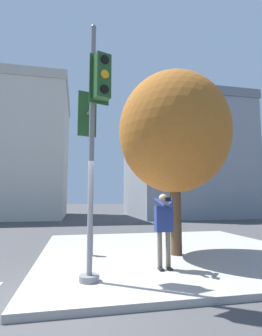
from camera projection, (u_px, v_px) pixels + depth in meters
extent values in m
plane|color=#424244|center=(43.00, 307.00, 4.21)|extent=(160.00, 160.00, 0.00)
cube|color=#9E9B96|center=(172.00, 251.00, 8.32)|extent=(8.00, 8.00, 0.13)
cylinder|color=slate|center=(89.00, 278.00, 5.11)|extent=(0.40, 0.40, 0.12)
cylinder|color=slate|center=(91.00, 145.00, 5.42)|extent=(0.11, 0.11, 5.17)
sphere|color=slate|center=(94.00, 28.00, 5.72)|extent=(0.12, 0.12, 0.12)
cylinder|color=slate|center=(89.00, 112.00, 5.69)|extent=(0.13, 0.31, 0.05)
cube|color=#234C23|center=(86.00, 116.00, 5.94)|extent=(0.35, 0.31, 0.90)
cube|color=#234C23|center=(87.00, 114.00, 5.82)|extent=(0.41, 0.13, 1.02)
cylinder|color=black|center=(84.00, 105.00, 6.09)|extent=(0.17, 0.07, 0.17)
cylinder|color=orange|center=(84.00, 117.00, 6.06)|extent=(0.17, 0.07, 0.17)
cylinder|color=black|center=(84.00, 130.00, 6.02)|extent=(0.17, 0.07, 0.17)
cylinder|color=slate|center=(96.00, 82.00, 5.39)|extent=(0.15, 0.31, 0.05)
cube|color=#234C23|center=(102.00, 77.00, 5.15)|extent=(0.36, 0.32, 0.90)
cube|color=#234C23|center=(99.00, 80.00, 5.27)|extent=(0.41, 0.16, 1.02)
cylinder|color=black|center=(105.00, 59.00, 5.07)|extent=(0.17, 0.08, 0.17)
cylinder|color=orange|center=(105.00, 74.00, 5.04)|extent=(0.17, 0.08, 0.17)
cylinder|color=black|center=(105.00, 89.00, 5.00)|extent=(0.17, 0.08, 0.17)
cube|color=black|center=(161.00, 269.00, 5.91)|extent=(0.09, 0.24, 0.05)
cube|color=black|center=(169.00, 269.00, 5.95)|extent=(0.09, 0.24, 0.05)
cylinder|color=#6B6051|center=(160.00, 250.00, 6.01)|extent=(0.11, 0.11, 0.84)
cylinder|color=#6B6051|center=(168.00, 250.00, 6.05)|extent=(0.11, 0.11, 0.84)
cube|color=navy|center=(164.00, 219.00, 6.11)|extent=(0.40, 0.22, 0.60)
sphere|color=tan|center=(163.00, 198.00, 6.17)|extent=(0.21, 0.21, 0.21)
cube|color=black|center=(168.00, 199.00, 5.86)|extent=(0.12, 0.10, 0.09)
cylinder|color=black|center=(169.00, 199.00, 5.79)|extent=(0.06, 0.08, 0.06)
cylinder|color=navy|center=(160.00, 203.00, 5.99)|extent=(0.23, 0.35, 0.23)
cylinder|color=navy|center=(171.00, 203.00, 6.05)|extent=(0.23, 0.35, 0.23)
cylinder|color=brown|center=(176.00, 212.00, 7.66)|extent=(0.32, 0.32, 2.45)
ellipsoid|color=#A86023|center=(174.00, 132.00, 7.93)|extent=(3.34, 3.34, 3.67)
cylinder|color=#99999E|center=(90.00, 243.00, 7.46)|extent=(0.17, 0.17, 0.66)
sphere|color=#99999E|center=(90.00, 230.00, 7.51)|extent=(0.15, 0.15, 0.15)
cylinder|color=#99999E|center=(90.00, 241.00, 7.36)|extent=(0.08, 0.06, 0.08)
cube|color=gray|center=(183.00, 163.00, 26.54)|extent=(10.37, 10.25, 10.57)
cube|color=slate|center=(182.00, 109.00, 27.20)|extent=(10.57, 10.45, 0.80)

